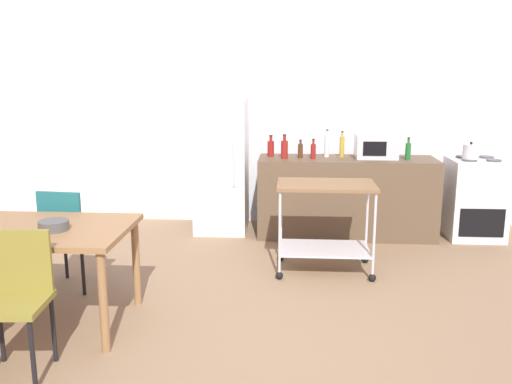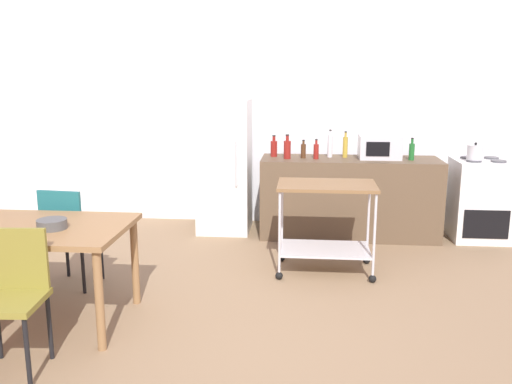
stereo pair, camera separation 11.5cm
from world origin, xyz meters
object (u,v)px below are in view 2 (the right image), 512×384
object	(u,v)px
dining_table	(25,236)
kettle	(475,152)
bottle_soy_sauce	(345,147)
bottle_wine	(412,151)
kitchen_cart	(326,213)
bottle_sparkling_water	(316,151)
fruit_bowl	(52,224)
bottle_soda	(287,149)
chair_olive	(12,291)
bottle_sesame_oil	(303,150)
chair_teal	(69,230)
bottle_vinegar	(274,148)
microwave	(380,147)
stove_oven	(479,200)
bottle_olive_oil	(330,146)
refrigerator	(224,166)

from	to	relation	value
dining_table	kettle	xyz separation A→B (m)	(3.88, 2.40, 0.33)
bottle_soy_sauce	bottle_wine	xyz separation A→B (m)	(0.72, -0.13, -0.02)
kitchen_cart	bottle_soy_sauce	distance (m)	1.39
bottle_sparkling_water	fruit_bowl	distance (m)	3.15
bottle_soda	bottle_sparkling_water	bearing A→B (deg)	1.36
dining_table	bottle_soda	size ratio (longest dim) A/B	5.50
chair_olive	kitchen_cart	bearing A→B (deg)	39.73
bottle_soy_sauce	fruit_bowl	size ratio (longest dim) A/B	1.40
bottle_soda	dining_table	bearing A→B (deg)	-127.33
bottle_sesame_oil	fruit_bowl	xyz separation A→B (m)	(-1.78, -2.54, -0.20)
fruit_bowl	bottle_sesame_oil	bearing A→B (deg)	55.03
chair_teal	kettle	distance (m)	4.25
chair_olive	bottle_soda	distance (m)	3.49
chair_teal	bottle_vinegar	bearing A→B (deg)	-125.47
bottle_sesame_oil	microwave	distance (m)	0.85
stove_oven	bottle_soda	xyz separation A→B (m)	(-2.16, -0.09, 0.56)
bottle_wine	kitchen_cart	bearing A→B (deg)	-129.66
kitchen_cart	bottle_wine	world-z (taller)	bottle_wine
microwave	bottle_soy_sauce	bearing A→B (deg)	173.01
microwave	kitchen_cart	bearing A→B (deg)	-116.60
dining_table	bottle_vinegar	distance (m)	3.08
bottle_soda	bottle_olive_oil	world-z (taller)	bottle_olive_oil
bottle_sesame_oil	bottle_soy_sauce	size ratio (longest dim) A/B	0.70
chair_teal	microwave	size ratio (longest dim) A/B	1.93
microwave	kettle	xyz separation A→B (m)	(1.01, -0.12, -0.03)
kitchen_cart	bottle_vinegar	size ratio (longest dim) A/B	3.70
bottle_vinegar	kettle	xyz separation A→B (m)	(2.20, -0.17, 0.00)
bottle_sesame_oil	bottle_sparkling_water	distance (m)	0.15
bottle_vinegar	bottle_soy_sauce	distance (m)	0.81
kitchen_cart	chair_teal	bearing A→B (deg)	-164.98
microwave	bottle_sesame_oil	bearing A→B (deg)	-177.27
bottle_vinegar	bottle_olive_oil	world-z (taller)	bottle_olive_oil
bottle_soy_sauce	bottle_sparkling_water	bearing A→B (deg)	-156.40
kitchen_cart	bottle_soda	distance (m)	1.29
bottle_sparkling_water	bottle_soy_sauce	world-z (taller)	bottle_soy_sauce
chair_olive	bottle_soda	world-z (taller)	bottle_soda
bottle_sesame_oil	bottle_wine	bearing A→B (deg)	-2.10
bottle_sparkling_water	kettle	bearing A→B (deg)	-0.70
bottle_soda	kitchen_cart	bearing A→B (deg)	-70.42
refrigerator	bottle_soda	world-z (taller)	refrigerator
bottle_sparkling_water	stove_oven	bearing A→B (deg)	2.42
chair_teal	bottle_soda	distance (m)	2.56
dining_table	bottle_soy_sauce	distance (m)	3.59
kitchen_cart	bottle_wine	xyz separation A→B (m)	(0.97, 1.17, 0.43)
chair_olive	bottle_sparkling_water	distance (m)	3.65
dining_table	refrigerator	distance (m)	2.81
chair_teal	kitchen_cart	size ratio (longest dim) A/B	0.98
bottle_olive_oil	kettle	bearing A→B (deg)	-6.13
chair_teal	bottle_olive_oil	distance (m)	3.02
chair_olive	chair_teal	world-z (taller)	same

